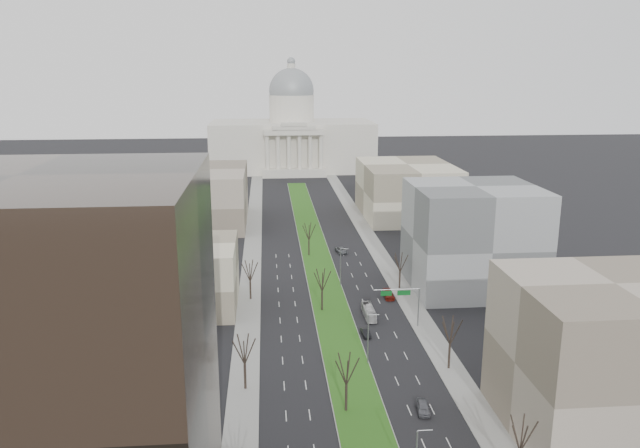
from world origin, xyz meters
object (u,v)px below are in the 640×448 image
car_grey_near (423,407)px  box_van (369,312)px  car_grey_far (341,250)px  car_red (389,295)px  car_black (366,333)px

car_grey_near → box_van: bearing=100.3°
car_grey_near → car_grey_far: size_ratio=0.87×
car_red → car_grey_far: bearing=100.3°
car_red → car_grey_near: bearing=-94.7°
car_black → car_grey_far: 55.31m
car_black → box_van: box_van is taller
car_black → car_grey_near: bearing=-84.5°
car_grey_near → car_red: car_grey_near is taller
box_van → car_red: bearing=59.1°
car_grey_near → car_black: car_grey_near is taller
car_grey_near → box_van: box_van is taller
box_van → car_grey_far: bearing=89.7°
car_grey_near → car_red: (4.05, 47.35, -0.03)m
car_grey_near → car_grey_far: bearing=98.6°
car_grey_near → car_black: bearing=105.7°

